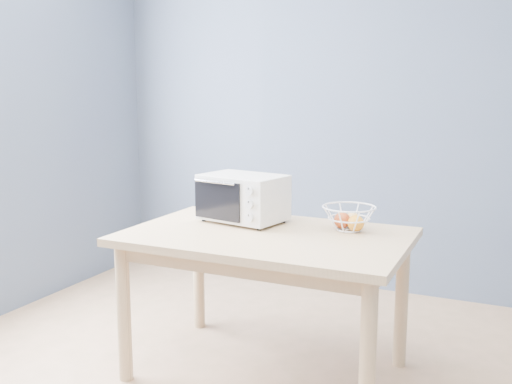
% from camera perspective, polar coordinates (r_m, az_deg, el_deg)
% --- Properties ---
extents(room, '(4.01, 4.51, 2.61)m').
position_cam_1_polar(room, '(2.12, -4.16, 5.93)').
color(room, tan).
rests_on(room, ground).
extents(dining_table, '(1.40, 0.90, 0.75)m').
position_cam_1_polar(dining_table, '(2.91, 1.05, -6.05)').
color(dining_table, '#D6B380').
rests_on(dining_table, ground).
extents(toaster_oven, '(0.49, 0.38, 0.26)m').
position_cam_1_polar(toaster_oven, '(3.11, -1.58, -0.49)').
color(toaster_oven, silver).
rests_on(toaster_oven, dining_table).
extents(fruit_basket, '(0.31, 0.31, 0.13)m').
position_cam_1_polar(fruit_basket, '(2.96, 9.33, -2.59)').
color(fruit_basket, white).
rests_on(fruit_basket, dining_table).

